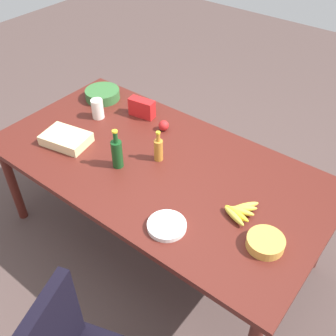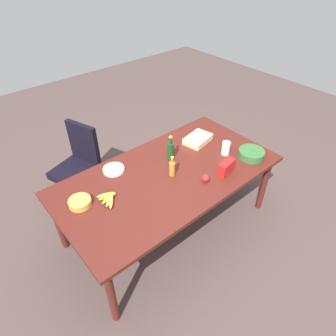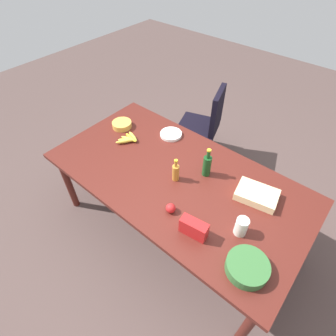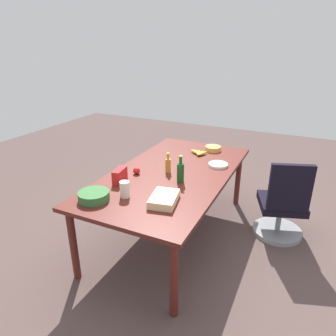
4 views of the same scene
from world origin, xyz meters
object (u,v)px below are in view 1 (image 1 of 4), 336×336
(conference_table, at_px, (157,170))
(dressing_bottle, at_px, (158,149))
(wine_bottle, at_px, (117,153))
(banana_bunch, at_px, (240,211))
(sheet_cake, at_px, (66,139))
(mayo_jar, at_px, (98,109))
(chip_bowl, at_px, (265,243))
(paper_plate_stack, at_px, (167,226))
(chip_bag_red, at_px, (142,108))
(salad_bowl, at_px, (102,94))
(apple_red, at_px, (164,126))

(conference_table, bearing_deg, dressing_bottle, 114.06)
(wine_bottle, bearing_deg, banana_bunch, 7.76)
(dressing_bottle, bearing_deg, banana_bunch, -8.51)
(banana_bunch, bearing_deg, dressing_bottle, 171.49)
(sheet_cake, xyz_separation_m, dressing_bottle, (0.62, 0.26, 0.05))
(dressing_bottle, bearing_deg, wine_bottle, -127.43)
(sheet_cake, height_order, dressing_bottle, dressing_bottle)
(wine_bottle, distance_m, banana_bunch, 0.86)
(mayo_jar, bearing_deg, dressing_bottle, -9.14)
(chip_bowl, bearing_deg, sheet_cake, -178.51)
(banana_bunch, distance_m, paper_plate_stack, 0.43)
(mayo_jar, relative_size, paper_plate_stack, 0.69)
(conference_table, height_order, chip_bag_red, chip_bag_red)
(wine_bottle, distance_m, dressing_bottle, 0.27)
(dressing_bottle, xyz_separation_m, banana_bunch, (0.68, -0.10, -0.06))
(wine_bottle, xyz_separation_m, salad_bowl, (-0.69, 0.54, -0.07))
(mayo_jar, relative_size, salad_bowl, 0.54)
(sheet_cake, bearing_deg, conference_table, 19.11)
(paper_plate_stack, height_order, chip_bowl, chip_bowl)
(chip_bag_red, relative_size, apple_red, 2.63)
(banana_bunch, relative_size, apple_red, 3.07)
(wine_bottle, distance_m, apple_red, 0.51)
(mayo_jar, xyz_separation_m, apple_red, (0.50, 0.18, -0.04))
(conference_table, height_order, dressing_bottle, dressing_bottle)
(sheet_cake, relative_size, chip_bag_red, 1.60)
(banana_bunch, bearing_deg, sheet_cake, -173.12)
(wine_bottle, relative_size, apple_red, 3.70)
(salad_bowl, bearing_deg, wine_bottle, -38.32)
(sheet_cake, relative_size, dressing_bottle, 1.44)
(conference_table, distance_m, chip_bowl, 0.91)
(salad_bowl, height_order, chip_bowl, salad_bowl)
(chip_bowl, bearing_deg, salad_bowl, 162.71)
(mayo_jar, distance_m, chip_bowl, 1.62)
(dressing_bottle, distance_m, banana_bunch, 0.69)
(conference_table, xyz_separation_m, paper_plate_stack, (0.40, -0.40, 0.08))
(conference_table, relative_size, chip_bowl, 11.25)
(conference_table, height_order, apple_red, apple_red)
(mayo_jar, bearing_deg, sheet_cake, -81.02)
(wine_bottle, distance_m, paper_plate_stack, 0.63)
(dressing_bottle, height_order, chip_bag_red, dressing_bottle)
(conference_table, relative_size, salad_bowl, 8.20)
(sheet_cake, bearing_deg, mayo_jar, 98.98)
(banana_bunch, height_order, paper_plate_stack, banana_bunch)
(conference_table, xyz_separation_m, chip_bag_red, (-0.45, 0.37, 0.14))
(chip_bag_red, bearing_deg, sheet_cake, -107.99)
(banana_bunch, relative_size, paper_plate_stack, 1.06)
(mayo_jar, xyz_separation_m, wine_bottle, (0.52, -0.33, 0.03))
(wine_bottle, height_order, dressing_bottle, wine_bottle)
(mayo_jar, height_order, wine_bottle, wine_bottle)
(apple_red, bearing_deg, wine_bottle, -87.92)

